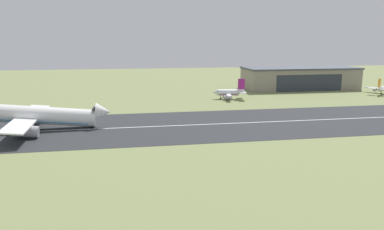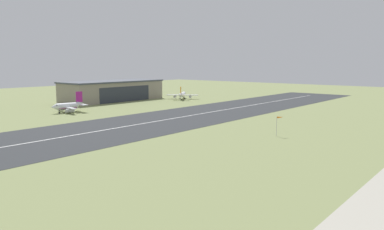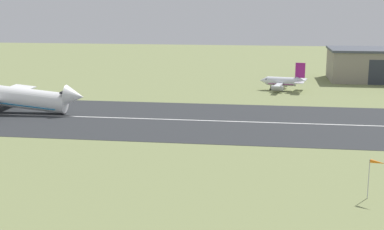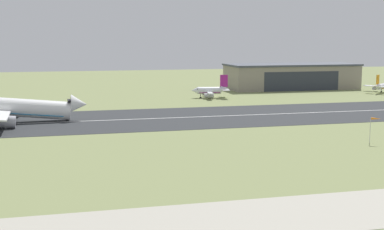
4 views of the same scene
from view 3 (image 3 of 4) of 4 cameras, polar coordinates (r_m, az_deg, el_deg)
ground_plane at (r=80.37m, az=5.58°, el=-10.41°), size 630.21×630.21×0.00m
runway_strip at (r=139.38m, az=6.80°, el=-0.77°), size 390.21×47.35×0.06m
runway_centreline at (r=139.37m, az=6.80°, el=-0.76°), size 351.19×0.70×0.01m
airplane_parked_centre at (r=190.71m, az=9.64°, el=3.52°), size 17.09×19.00×10.01m
windsock_pole at (r=87.95m, az=19.11°, el=-5.02°), size 2.31×1.75×6.52m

